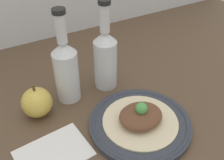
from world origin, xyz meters
The scene contains 7 objects.
ground_plane centered at (0.00, 0.00, -2.00)cm, with size 180.00×110.00×4.00cm, color brown.
plate centered at (1.07, -5.86, 1.02)cm, with size 26.39×26.39×1.92cm.
plated_food centered at (1.07, -5.86, 3.31)cm, with size 19.46×19.46×6.20cm.
cider_bottle_left centered at (-10.57, 13.96, 10.19)cm, with size 6.84×6.84×27.25cm.
cider_bottle_right centered at (1.60, 13.96, 10.19)cm, with size 6.84×6.84×27.25cm.
apple centered at (-20.46, 11.46, 4.12)cm, with size 8.23×8.23×9.80cm.
napkin centered at (-21.53, -3.33, 0.40)cm, with size 17.51×13.49×0.80cm.
Camera 1 is at (-28.22, -43.36, 51.08)cm, focal length 42.00 mm.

